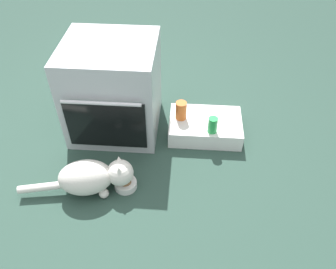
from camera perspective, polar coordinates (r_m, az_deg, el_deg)
The scene contains 7 objects.
ground at distance 2.46m, azimuth -10.67°, elevation -3.85°, with size 8.00×8.00×0.00m, color #284238.
oven at distance 2.49m, azimuth -9.19°, elevation 7.59°, with size 0.64×0.64×0.69m.
pantry_cabinet at distance 2.57m, azimuth 6.24°, elevation 1.34°, with size 0.53×0.36×0.13m, color white.
food_bowl at distance 2.24m, azimuth -7.13°, elevation -8.20°, with size 0.15×0.15×0.08m.
cat at distance 2.19m, azimuth -12.55°, elevation -6.92°, with size 0.72×0.28×0.25m.
soda_can at distance 2.40m, azimuth 7.50°, elevation 1.59°, with size 0.07×0.07×0.12m, color green.
sauce_jar at distance 2.49m, azimuth 2.21°, elevation 4.06°, with size 0.08×0.08×0.14m, color #D16023.
Camera 1 is at (0.57, -1.60, 1.77)m, focal length 36.33 mm.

